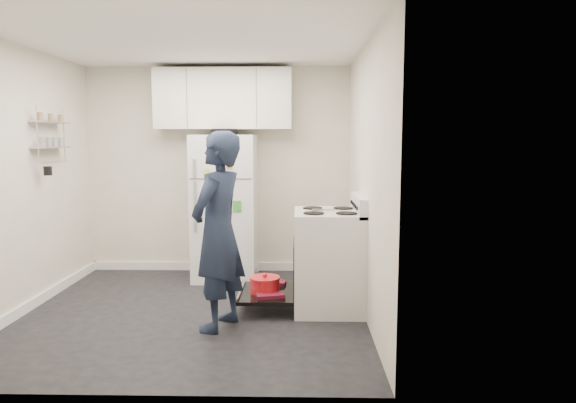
{
  "coord_description": "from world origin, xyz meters",
  "views": [
    {
      "loc": [
        0.99,
        -4.68,
        1.62
      ],
      "look_at": [
        0.89,
        0.08,
        1.05
      ],
      "focal_mm": 32.0,
      "sensor_mm": 36.0,
      "label": 1
    }
  ],
  "objects_px": {
    "electric_range": "(327,261)",
    "open_oven_door": "(266,289)",
    "person": "(218,231)",
    "refrigerator": "(225,207)"
  },
  "relations": [
    {
      "from": "electric_range",
      "to": "person",
      "type": "distance_m",
      "value": 1.17
    },
    {
      "from": "refrigerator",
      "to": "person",
      "type": "height_order",
      "value": "refrigerator"
    },
    {
      "from": "open_oven_door",
      "to": "refrigerator",
      "type": "distance_m",
      "value": 1.4
    },
    {
      "from": "person",
      "to": "refrigerator",
      "type": "bearing_deg",
      "value": -153.43
    },
    {
      "from": "electric_range",
      "to": "refrigerator",
      "type": "xyz_separation_m",
      "value": [
        -1.13,
        1.1,
        0.38
      ]
    },
    {
      "from": "electric_range",
      "to": "open_oven_door",
      "type": "distance_m",
      "value": 0.66
    },
    {
      "from": "electric_range",
      "to": "open_oven_door",
      "type": "xyz_separation_m",
      "value": [
        -0.59,
        -0.01,
        -0.28
      ]
    },
    {
      "from": "open_oven_door",
      "to": "person",
      "type": "relative_size",
      "value": 0.41
    },
    {
      "from": "electric_range",
      "to": "refrigerator",
      "type": "distance_m",
      "value": 1.62
    },
    {
      "from": "refrigerator",
      "to": "open_oven_door",
      "type": "bearing_deg",
      "value": -64.06
    }
  ]
}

